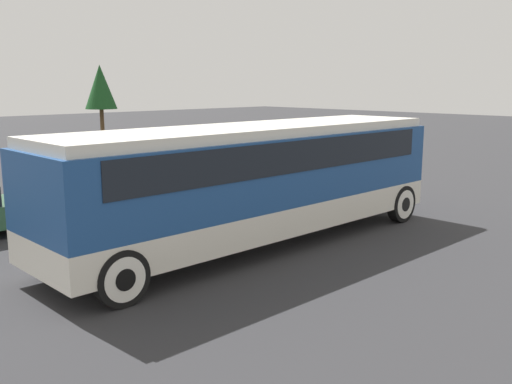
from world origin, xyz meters
TOP-DOWN VIEW (x-y plane):
  - ground_plane at (0.00, 0.00)m, footprint 120.00×120.00m
  - tour_bus at (0.10, -0.00)m, footprint 10.88×2.68m
  - parked_car_near at (-0.78, 5.80)m, footprint 4.60×1.86m
  - tree_left at (10.60, 26.41)m, footprint 2.18×2.18m

SIDE VIEW (x-z plane):
  - ground_plane at x=0.00m, z-range 0.00..0.00m
  - parked_car_near at x=-0.78m, z-range 0.01..1.46m
  - tour_bus at x=0.10m, z-range 0.31..3.21m
  - tree_left at x=10.60m, z-range 1.04..6.18m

